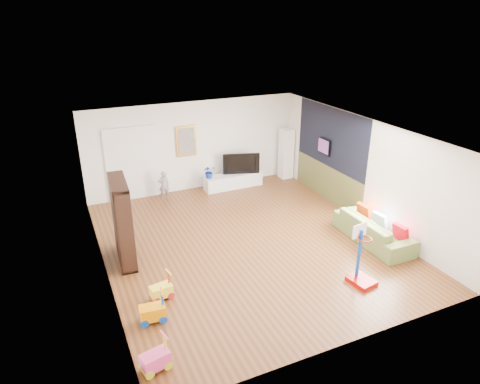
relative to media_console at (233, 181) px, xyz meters
name	(u,v)px	position (x,y,z in m)	size (l,w,h in m)	color
floor	(247,242)	(-1.08, -3.31, -0.21)	(6.50, 7.50, 0.00)	brown
ceiling	(248,132)	(-1.08, -3.31, 2.49)	(6.50, 7.50, 0.00)	white
wall_back	(194,146)	(-1.08, 0.44, 1.14)	(6.50, 0.00, 2.70)	white
wall_front	(351,276)	(-1.08, -7.06, 1.14)	(6.50, 0.00, 2.70)	white
wall_left	(99,216)	(-4.33, -3.31, 1.14)	(0.00, 7.50, 2.70)	white
wall_right	(362,170)	(2.17, -3.31, 1.14)	(0.00, 7.50, 2.70)	silver
navy_accent	(331,137)	(2.15, -1.91, 1.64)	(0.01, 3.20, 1.70)	black
olive_wainscot	(327,182)	(2.15, -1.91, 0.29)	(0.01, 3.20, 1.00)	brown
doorway	(132,165)	(-2.98, 0.40, 0.84)	(1.45, 0.06, 2.10)	white
painting_back	(186,141)	(-1.33, 0.40, 1.34)	(0.62, 0.06, 0.92)	gold
artwork_right	(324,146)	(2.09, -1.71, 1.34)	(0.04, 0.56, 0.46)	#7F3F8C
media_console	(233,181)	(0.00, 0.00, 0.00)	(1.84, 0.46, 0.43)	white
tall_cabinet	(286,154)	(1.93, 0.10, 0.60)	(0.38, 0.38, 1.63)	white
bookshelf	(122,222)	(-3.85, -2.90, 0.72)	(0.34, 1.28, 1.87)	black
sofa	(374,230)	(1.69, -4.51, 0.10)	(2.13, 0.83, 0.62)	olive
basketball_hoop	(365,256)	(0.33, -5.78, 0.42)	(0.44, 0.53, 1.27)	#BA0300
ride_on_yellow	(161,287)	(-3.50, -4.61, 0.06)	(0.41, 0.25, 0.55)	yellow
ride_on_orange	(152,307)	(-3.81, -5.19, 0.09)	(0.45, 0.28, 0.60)	orange
ride_on_pink	(155,355)	(-4.04, -6.30, 0.08)	(0.43, 0.27, 0.58)	#F34593
child	(164,185)	(-2.19, 0.01, 0.21)	(0.31, 0.20, 0.85)	gray
tv	(241,163)	(0.29, 0.05, 0.54)	(1.14, 0.15, 0.66)	black
vase_plant	(209,172)	(-0.78, 0.01, 0.42)	(0.37, 0.32, 0.41)	#112A9B
pillow_left	(401,233)	(1.90, -5.14, 0.28)	(0.10, 0.39, 0.39)	red
pillow_center	(380,221)	(1.88, -4.48, 0.28)	(0.10, 0.39, 0.39)	white
pillow_right	(364,212)	(1.87, -3.92, 0.28)	(0.10, 0.40, 0.40)	#AE2A04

